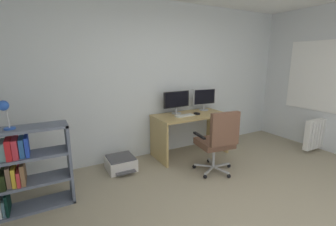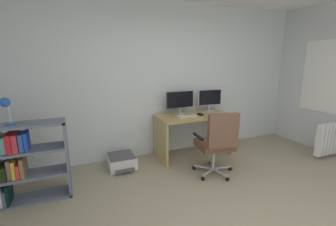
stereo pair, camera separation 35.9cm
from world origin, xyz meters
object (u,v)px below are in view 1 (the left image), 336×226
at_px(monitor_secondary, 204,98).
at_px(office_chair, 218,139).
at_px(bookshelf, 20,169).
at_px(keyboard, 185,116).
at_px(monitor_main, 177,100).
at_px(printer, 121,163).
at_px(desk, 190,126).
at_px(desk_lamp, 4,109).
at_px(computer_mouse, 197,114).
at_px(radiator, 319,133).

distance_m(monitor_secondary, office_chair, 1.21).
bearing_deg(bookshelf, keyboard, 9.20).
distance_m(monitor_main, printer, 1.45).
bearing_deg(desk, monitor_secondary, 22.01).
height_order(monitor_main, desk_lamp, desk_lamp).
bearing_deg(keyboard, monitor_secondary, 19.71).
xyz_separation_m(desk, bookshelf, (-2.61, -0.46, -0.03)).
bearing_deg(office_chair, computer_mouse, 78.20).
xyz_separation_m(computer_mouse, radiator, (2.18, -0.96, -0.43)).
bearing_deg(desk, office_chair, -94.95).
xyz_separation_m(monitor_secondary, computer_mouse, (-0.33, -0.24, -0.23)).
xyz_separation_m(computer_mouse, desk_lamp, (-2.76, -0.39, 0.44)).
bearing_deg(office_chair, bookshelf, 171.56).
bearing_deg(radiator, office_chair, 175.32).
height_order(computer_mouse, desk_lamp, desk_lamp).
height_order(printer, radiator, radiator).
bearing_deg(bookshelf, desk_lamp, -179.02).
distance_m(monitor_main, keyboard, 0.33).
xyz_separation_m(office_chair, bookshelf, (-2.54, 0.38, -0.03)).
distance_m(desk, bookshelf, 2.65).
height_order(computer_mouse, radiator, computer_mouse).
height_order(monitor_secondary, bookshelf, monitor_secondary).
bearing_deg(computer_mouse, bookshelf, 177.06).
xyz_separation_m(monitor_secondary, bookshelf, (-3.04, -0.63, -0.48)).
distance_m(keyboard, desk_lamp, 2.57).
relative_size(monitor_main, keyboard, 1.55).
height_order(office_chair, printer, office_chair).
xyz_separation_m(desk, monitor_main, (-0.19, 0.17, 0.45)).
distance_m(computer_mouse, radiator, 2.42).
relative_size(monitor_secondary, keyboard, 1.41).
xyz_separation_m(monitor_main, keyboard, (0.03, -0.24, -0.23)).
bearing_deg(desk, computer_mouse, -36.98).
bearing_deg(monitor_secondary, desk, -157.99).
bearing_deg(monitor_main, keyboard, -83.67).
xyz_separation_m(computer_mouse, office_chair, (-0.16, -0.77, -0.22)).
height_order(keyboard, desk_lamp, desk_lamp).
relative_size(desk_lamp, printer, 0.62).
bearing_deg(monitor_main, radiator, -25.97).
bearing_deg(radiator, keyboard, 158.41).
distance_m(bookshelf, radiator, 4.92).
distance_m(desk, monitor_main, 0.52).
relative_size(monitor_main, monitor_secondary, 1.09).
relative_size(computer_mouse, office_chair, 0.10).
relative_size(desk, printer, 2.60).
height_order(desk, bookshelf, bookshelf).
distance_m(desk, monitor_secondary, 0.65).
height_order(monitor_secondary, computer_mouse, monitor_secondary).
distance_m(computer_mouse, bookshelf, 2.74).
bearing_deg(desk, radiator, -24.37).
distance_m(keyboard, bookshelf, 2.49).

